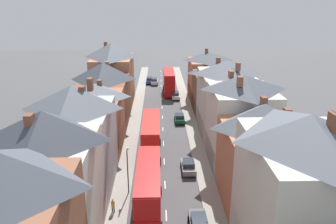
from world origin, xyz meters
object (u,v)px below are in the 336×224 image
Objects in this scene: car_near_silver at (175,95)px; car_parked_left_a at (154,81)px; pedestrian_mid_left at (113,205)px; street_lamp at (128,168)px; double_decker_bus_far_approaching at (151,136)px; double_decker_bus_mid_street at (169,81)px; car_near_blue at (188,166)px; car_mid_black at (180,118)px; double_decker_bus_lead at (148,189)px; car_parked_left_b at (150,80)px; car_mid_white at (199,224)px.

car_near_silver is 1.00× the size of car_parked_left_a.
car_near_silver is 42.56m from pedestrian_mid_left.
pedestrian_mid_left is 4.58m from street_lamp.
double_decker_bus_far_approaching is 10.23m from street_lamp.
double_decker_bus_mid_street is 9.30m from car_parked_left_a.
car_near_blue is 1.01× the size of car_mid_black.
street_lamp reaches higher than double_decker_bus_far_approaching.
double_decker_bus_lead is at bearing -119.83° from car_near_blue.
car_mid_black is at bearing -90.00° from car_near_silver.
double_decker_bus_far_approaching is 2.53× the size of car_near_silver.
street_lamp is at bearing -91.25° from car_parked_left_b.
car_parked_left_b reaches higher than car_near_blue.
street_lamp is (-7.35, -22.94, 2.44)m from car_mid_black.
car_mid_white is at bearing -84.04° from car_parked_left_b.
car_mid_black is at bearing -80.16° from car_parked_left_a.
street_lamp is (-2.45, -51.18, 2.41)m from car_parked_left_a.
car_mid_white is at bearing -90.00° from car_near_blue.
double_decker_bus_mid_street is 43.26m from street_lamp.
double_decker_bus_far_approaching is at bearing -88.27° from car_parked_left_b.
car_near_silver is 38.66m from street_lamp.
double_decker_bus_lead is at bearing -90.01° from car_parked_left_a.
pedestrian_mid_left is at bearing -98.95° from double_decker_bus_mid_street.
double_decker_bus_lead is 2.58× the size of car_mid_white.
double_decker_bus_far_approaching is 41.29m from car_parked_left_a.
car_mid_black is at bearing -78.20° from car_parked_left_b.
car_mid_white is 0.76× the size of street_lamp.
car_mid_black is at bearing 69.32° from double_decker_bus_far_approaching.
car_parked_left_b is 56.45m from pedestrian_mid_left.
car_near_blue is at bearing -83.97° from car_parked_left_a.
car_near_blue is 33.06m from car_near_silver.
street_lamp is (-7.35, -4.81, 2.44)m from car_near_blue.
double_decker_bus_far_approaching is at bearing 74.75° from pedestrian_mid_left.
car_near_silver is at bearing -69.77° from car_parked_left_a.
street_lamp is (-7.35, -37.88, 2.44)m from car_near_silver.
double_decker_bus_lead is at bearing -100.42° from car_mid_black.
street_lamp is at bearing -107.77° from car_mid_black.
street_lamp is (-2.44, 3.75, 0.43)m from double_decker_bus_lead.
car_parked_left_b is at bearing 87.51° from pedestrian_mid_left.
car_parked_left_b is (-1.30, 1.43, -0.01)m from car_parked_left_a.
street_lamp reaches higher than car_mid_black.
pedestrian_mid_left reaches higher than car_mid_black.
double_decker_bus_far_approaching is 17.53m from car_mid_white.
double_decker_bus_lead reaches higher than car_parked_left_b.
car_parked_left_a is 0.93× the size of car_parked_left_b.
pedestrian_mid_left is at bearing -108.93° from street_lamp.
car_mid_white is at bearing -42.69° from street_lamp.
car_mid_white is at bearing -90.00° from car_near_silver.
car_near_silver is 0.93× the size of car_parked_left_b.
car_mid_white is (4.90, -57.96, -0.02)m from car_parked_left_a.
double_decker_bus_mid_street is 2.36× the size of car_parked_left_b.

